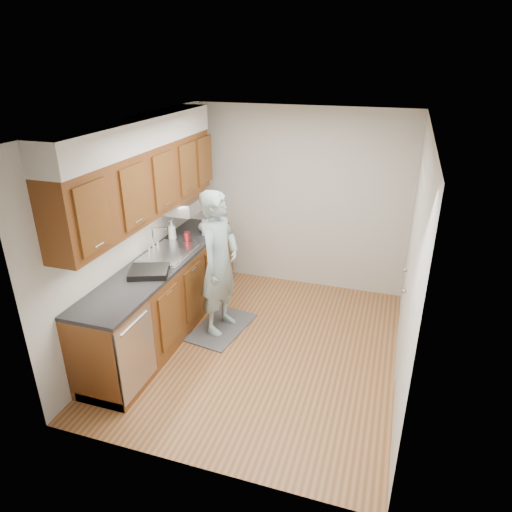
{
  "coord_description": "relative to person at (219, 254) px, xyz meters",
  "views": [
    {
      "loc": [
        1.28,
        -4.17,
        3.1
      ],
      "look_at": [
        -0.14,
        0.25,
        1.03
      ],
      "focal_mm": 32.0,
      "sensor_mm": 36.0,
      "label": 1
    }
  ],
  "objects": [
    {
      "name": "floor",
      "position": [
        0.58,
        -0.24,
        -1.0
      ],
      "size": [
        3.5,
        3.5,
        0.0
      ],
      "primitive_type": "plane",
      "color": "#9E683C",
      "rests_on": "ground"
    },
    {
      "name": "ceiling",
      "position": [
        0.58,
        -0.24,
        1.5
      ],
      "size": [
        3.5,
        3.5,
        0.0
      ],
      "primitive_type": "plane",
      "rotation": [
        3.14,
        0.0,
        0.0
      ],
      "color": "white",
      "rests_on": "wall_left"
    },
    {
      "name": "wall_left",
      "position": [
        -0.92,
        -0.24,
        0.25
      ],
      "size": [
        0.02,
        3.5,
        2.5
      ],
      "primitive_type": "cube",
      "color": "#B9B7AD",
      "rests_on": "floor"
    },
    {
      "name": "wall_right",
      "position": [
        2.08,
        -0.24,
        0.25
      ],
      "size": [
        0.02,
        3.5,
        2.5
      ],
      "primitive_type": "cube",
      "color": "#B9B7AD",
      "rests_on": "floor"
    },
    {
      "name": "wall_back",
      "position": [
        0.58,
        1.51,
        0.25
      ],
      "size": [
        3.0,
        0.02,
        2.5
      ],
      "primitive_type": "cube",
      "color": "#B9B7AD",
      "rests_on": "floor"
    },
    {
      "name": "counter",
      "position": [
        -0.62,
        -0.24,
        -0.51
      ],
      "size": [
        0.64,
        2.8,
        1.3
      ],
      "color": "brown",
      "rests_on": "floor"
    },
    {
      "name": "upper_cabinets",
      "position": [
        -0.75,
        -0.19,
        0.95
      ],
      "size": [
        0.47,
        2.8,
        1.21
      ],
      "color": "brown",
      "rests_on": "wall_left"
    },
    {
      "name": "closet_door",
      "position": [
        2.07,
        0.06,
        0.03
      ],
      "size": [
        0.02,
        1.22,
        2.05
      ],
      "primitive_type": "cube",
      "color": "silver",
      "rests_on": "wall_right"
    },
    {
      "name": "floor_mat",
      "position": [
        0.0,
        0.0,
        -0.99
      ],
      "size": [
        0.67,
        0.98,
        0.02
      ],
      "primitive_type": "cube",
      "rotation": [
        0.0,
        0.0,
        -0.16
      ],
      "color": "#575759",
      "rests_on": "floor"
    },
    {
      "name": "person",
      "position": [
        0.0,
        0.0,
        0.0
      ],
      "size": [
        0.55,
        0.75,
        1.96
      ],
      "primitive_type": "imported",
      "rotation": [
        0.0,
        0.0,
        1.43
      ],
      "color": "#87A2A4",
      "rests_on": "floor_mat"
    },
    {
      "name": "soap_bottle_a",
      "position": [
        -0.77,
        0.35,
        0.08
      ],
      "size": [
        0.12,
        0.12,
        0.27
      ],
      "primitive_type": "imported",
      "rotation": [
        0.0,
        0.0,
        -0.17
      ],
      "color": "silver",
      "rests_on": "counter"
    },
    {
      "name": "soap_bottle_b",
      "position": [
        -0.42,
        0.64,
        0.05
      ],
      "size": [
        0.12,
        0.12,
        0.22
      ],
      "primitive_type": "imported",
      "rotation": [
        0.0,
        0.0,
        -0.21
      ],
      "color": "silver",
      "rests_on": "counter"
    },
    {
      "name": "soap_bottle_c",
      "position": [
        -0.53,
        0.76,
        0.03
      ],
      "size": [
        0.18,
        0.18,
        0.17
      ],
      "primitive_type": "imported",
      "rotation": [
        0.0,
        0.0,
        0.43
      ],
      "color": "silver",
      "rests_on": "counter"
    },
    {
      "name": "soda_can",
      "position": [
        -0.56,
        0.34,
        0.01
      ],
      "size": [
        0.1,
        0.1,
        0.14
      ],
      "primitive_type": "cylinder",
      "rotation": [
        0.0,
        0.0,
        -0.38
      ],
      "color": "maroon",
      "rests_on": "counter"
    },
    {
      "name": "dish_rack",
      "position": [
        -0.56,
        -0.61,
        -0.03
      ],
      "size": [
        0.5,
        0.46,
        0.06
      ],
      "primitive_type": "cube",
      "rotation": [
        0.0,
        0.0,
        0.38
      ],
      "color": "black",
      "rests_on": "counter"
    }
  ]
}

